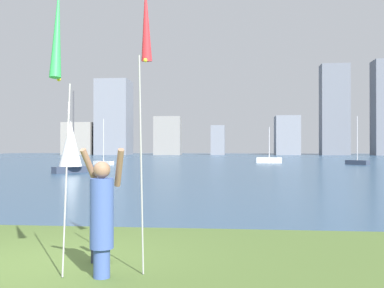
# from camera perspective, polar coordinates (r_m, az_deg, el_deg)

# --- Properties ---
(ground) EXTENTS (120.00, 138.00, 0.12)m
(ground) POSITION_cam_1_polar(r_m,az_deg,el_deg) (58.21, 2.69, -2.20)
(ground) COLOR #4C662D
(person) EXTENTS (0.67, 0.49, 1.82)m
(person) POSITION_cam_1_polar(r_m,az_deg,el_deg) (6.75, -10.96, -8.38)
(person) COLOR #3F59A5
(person) RESTS_ON ground
(kite_flag_left) EXTENTS (0.16, 0.64, 4.10)m
(kite_flag_left) POSITION_cam_1_polar(r_m,az_deg,el_deg) (6.79, -16.12, 12.46)
(kite_flag_left) COLOR #B2B2B7
(kite_flag_left) RESTS_ON ground
(kite_flag_right) EXTENTS (0.16, 0.62, 4.31)m
(kite_flag_right) POSITION_cam_1_polar(r_m,az_deg,el_deg) (7.14, -5.67, 13.85)
(kite_flag_right) COLOR #B2B2B7
(kite_flag_right) RESTS_ON ground
(bag) EXTENTS (0.23, 0.20, 0.25)m
(bag) POSITION_cam_1_polar(r_m,az_deg,el_deg) (7.77, -11.23, -13.07)
(bag) COLOR #33384C
(bag) RESTS_ON ground
(sailboat_1) EXTENTS (2.85, 1.23, 4.05)m
(sailboat_1) POSITION_cam_1_polar(r_m,az_deg,el_deg) (52.83, 9.43, -1.94)
(sailboat_1) COLOR silver
(sailboat_1) RESTS_ON ground
(sailboat_2) EXTENTS (2.18, 2.24, 4.94)m
(sailboat_2) POSITION_cam_1_polar(r_m,az_deg,el_deg) (50.16, 19.56, -2.07)
(sailboat_2) COLOR #333D51
(sailboat_2) RESTS_ON ground
(sailboat_4) EXTENTS (2.39, 2.98, 5.78)m
(sailboat_4) POSITION_cam_1_polar(r_m,az_deg,el_deg) (33.67, -14.59, -0.25)
(sailboat_4) COLOR #333D51
(sailboat_4) RESTS_ON ground
(sailboat_5) EXTENTS (2.37, 1.71, 4.67)m
(sailboat_5) POSITION_cam_1_polar(r_m,az_deg,el_deg) (48.13, -10.77, -2.18)
(sailboat_5) COLOR white
(sailboat_5) RESTS_ON ground
(skyline_tower_0) EXTENTS (6.88, 7.22, 7.32)m
(skyline_tower_0) POSITION_cam_1_polar(r_m,az_deg,el_deg) (110.15, -13.45, 0.63)
(skyline_tower_0) COLOR gray
(skyline_tower_0) RESTS_ON ground
(skyline_tower_1) EXTENTS (7.31, 7.28, 16.93)m
(skyline_tower_1) POSITION_cam_1_polar(r_m,az_deg,el_deg) (107.58, -9.52, 3.21)
(skyline_tower_1) COLOR gray
(skyline_tower_1) RESTS_ON ground
(skyline_tower_2) EXTENTS (5.87, 3.38, 8.50)m
(skyline_tower_2) POSITION_cam_1_polar(r_m,az_deg,el_deg) (103.07, -2.99, 1.02)
(skyline_tower_2) COLOR gray
(skyline_tower_2) RESTS_ON ground
(skyline_tower_3) EXTENTS (3.07, 3.43, 6.59)m
(skyline_tower_3) POSITION_cam_1_polar(r_m,az_deg,el_deg) (104.60, 3.19, 0.47)
(skyline_tower_3) COLOR gray
(skyline_tower_3) RESTS_ON ground
(skyline_tower_4) EXTENTS (5.31, 6.92, 8.65)m
(skyline_tower_4) POSITION_cam_1_polar(r_m,az_deg,el_deg) (106.13, 11.54, 1.02)
(skyline_tower_4) COLOR gray
(skyline_tower_4) RESTS_ON ground
(skyline_tower_5) EXTENTS (5.98, 4.23, 19.74)m
(skyline_tower_5) POSITION_cam_1_polar(r_m,az_deg,el_deg) (106.38, 17.03, 4.02)
(skyline_tower_5) COLOR slate
(skyline_tower_5) RESTS_ON ground
(skyline_tower_6) EXTENTS (3.05, 5.00, 20.15)m
(skyline_tower_6) POSITION_cam_1_polar(r_m,az_deg,el_deg) (106.96, 22.04, 4.12)
(skyline_tower_6) COLOR slate
(skyline_tower_6) RESTS_ON ground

